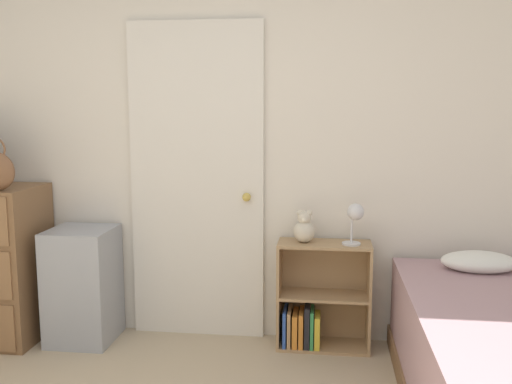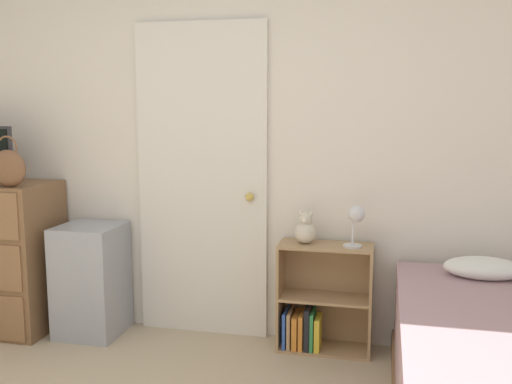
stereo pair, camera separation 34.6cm
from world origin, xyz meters
The scene contains 7 objects.
wall_back centered at (0.00, 2.15, 1.27)m, with size 10.00×0.06×2.55m.
door_closed centered at (-0.08, 2.10, 1.03)m, with size 0.88×0.09×2.07m.
storage_bin centered at (-0.80, 1.90, 0.37)m, with size 0.40×0.41×0.75m.
bookshelf centered at (0.71, 1.98, 0.27)m, with size 0.58×0.25×0.68m.
teddy_bear centered at (0.63, 1.97, 0.77)m, with size 0.13×0.13×0.20m.
desk_lamp centered at (0.94, 1.94, 0.86)m, with size 0.13×0.13×0.26m.
bed centered at (1.66, 1.20, 0.29)m, with size 0.97×1.82×0.69m.
Camera 1 is at (0.77, -1.52, 1.52)m, focal length 40.00 mm.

